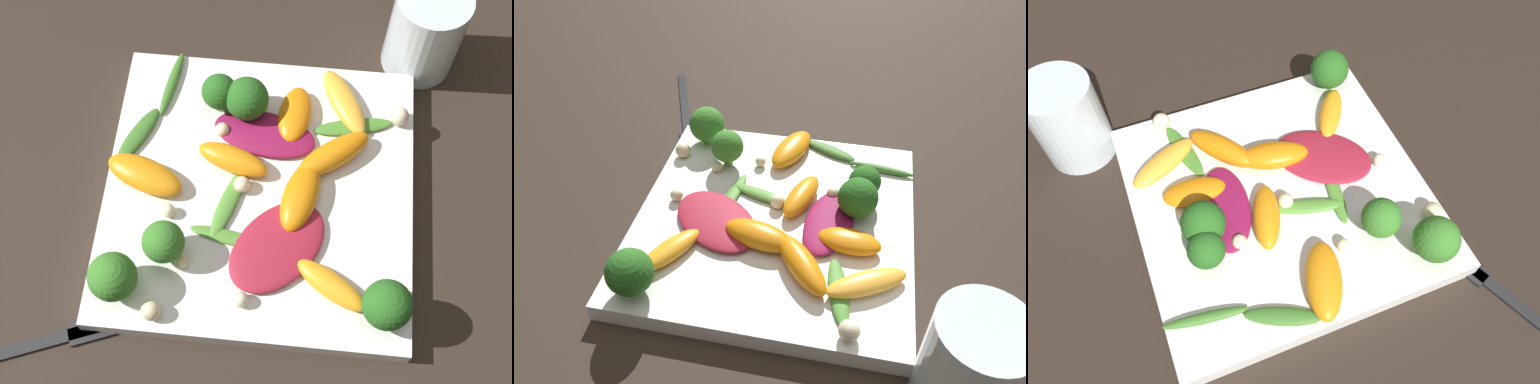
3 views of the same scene
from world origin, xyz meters
TOP-DOWN VIEW (x-y plane):
  - ground_plane at (0.00, 0.00)m, footprint 2.40×2.40m
  - plate at (0.00, 0.00)m, footprint 0.29×0.29m
  - drinking_glass at (0.15, 0.18)m, footprint 0.07×0.07m
  - fork at (-0.18, -0.16)m, footprint 0.19×0.09m
  - radicchio_leaf_0 at (0.02, -0.06)m, footprint 0.12×0.12m
  - radicchio_leaf_1 at (0.00, 0.06)m, footprint 0.11×0.06m
  - orange_segment_0 at (0.04, -0.01)m, footprint 0.05×0.08m
  - orange_segment_1 at (0.07, 0.10)m, footprint 0.06×0.08m
  - orange_segment_2 at (0.07, 0.04)m, footprint 0.08×0.07m
  - orange_segment_3 at (-0.11, 0.00)m, footprint 0.08×0.06m
  - orange_segment_4 at (-0.03, 0.02)m, footprint 0.07×0.05m
  - orange_segment_5 at (0.03, 0.08)m, footprint 0.04×0.07m
  - orange_segment_6 at (0.07, -0.09)m, footprint 0.07×0.06m
  - broccoli_floret_0 at (-0.02, 0.08)m, footprint 0.04×0.04m
  - broccoli_floret_1 at (0.12, -0.11)m, footprint 0.04×0.04m
  - broccoli_floret_2 at (-0.11, -0.11)m, footprint 0.04×0.04m
  - broccoli_floret_3 at (-0.05, 0.09)m, footprint 0.03×0.03m
  - broccoli_floret_4 at (-0.08, -0.07)m, footprint 0.04×0.04m
  - arugula_sprig_0 at (-0.02, -0.05)m, footprint 0.08×0.03m
  - arugula_sprig_1 at (0.08, 0.07)m, footprint 0.08×0.03m
  - arugula_sprig_2 at (-0.10, 0.11)m, footprint 0.02×0.08m
  - arugula_sprig_3 at (-0.12, 0.05)m, footprint 0.04×0.07m
  - arugula_sprig_4 at (-0.03, -0.02)m, footprint 0.04×0.08m
  - macadamia_nut_0 at (-0.04, 0.06)m, footprint 0.01×0.01m
  - macadamia_nut_1 at (-0.02, -0.00)m, footprint 0.02×0.02m
  - macadamia_nut_2 at (-0.09, -0.01)m, footprint 0.02×0.02m
  - macadamia_nut_3 at (-0.08, -0.03)m, footprint 0.01×0.01m
  - macadamia_nut_4 at (-0.08, -0.13)m, footprint 0.02×0.02m
  - macadamia_nut_5 at (-0.01, -0.11)m, footprint 0.01×0.01m
  - macadamia_nut_6 at (-0.06, -0.08)m, footprint 0.01×0.01m
  - macadamia_nut_7 at (0.13, 0.09)m, footprint 0.02×0.02m

SIDE VIEW (x-z plane):
  - ground_plane at x=0.00m, z-range 0.00..0.00m
  - fork at x=-0.18m, z-range 0.00..0.01m
  - plate at x=0.00m, z-range 0.00..0.02m
  - arugula_sprig_0 at x=-0.02m, z-range 0.02..0.03m
  - arugula_sprig_1 at x=0.08m, z-range 0.02..0.03m
  - arugula_sprig_4 at x=-0.03m, z-range 0.02..0.03m
  - arugula_sprig_3 at x=-0.12m, z-range 0.02..0.03m
  - arugula_sprig_2 at x=-0.10m, z-range 0.02..0.03m
  - radicchio_leaf_1 at x=0.00m, z-range 0.02..0.03m
  - radicchio_leaf_0 at x=0.02m, z-range 0.02..0.03m
  - macadamia_nut_3 at x=-0.08m, z-range 0.02..0.03m
  - macadamia_nut_6 at x=-0.06m, z-range 0.02..0.03m
  - macadamia_nut_5 at x=-0.01m, z-range 0.02..0.03m
  - macadamia_nut_0 at x=-0.04m, z-range 0.02..0.03m
  - macadamia_nut_2 at x=-0.09m, z-range 0.02..0.04m
  - orange_segment_6 at x=0.07m, z-range 0.02..0.04m
  - macadamia_nut_1 at x=-0.02m, z-range 0.02..0.04m
  - orange_segment_1 at x=0.07m, z-range 0.02..0.04m
  - orange_segment_5 at x=0.03m, z-range 0.02..0.04m
  - macadamia_nut_4 at x=-0.08m, z-range 0.02..0.04m
  - macadamia_nut_7 at x=0.13m, z-range 0.02..0.04m
  - orange_segment_4 at x=-0.03m, z-range 0.02..0.04m
  - orange_segment_3 at x=-0.11m, z-range 0.02..0.04m
  - orange_segment_0 at x=0.04m, z-range 0.02..0.04m
  - orange_segment_2 at x=0.07m, z-range 0.02..0.04m
  - broccoli_floret_3 at x=-0.05m, z-range 0.02..0.06m
  - broccoli_floret_0 at x=-0.02m, z-range 0.02..0.07m
  - broccoli_floret_1 at x=0.12m, z-range 0.02..0.07m
  - broccoli_floret_2 at x=-0.11m, z-range 0.02..0.07m
  - broccoli_floret_4 at x=-0.08m, z-range 0.02..0.07m
  - drinking_glass at x=0.15m, z-range 0.00..0.10m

